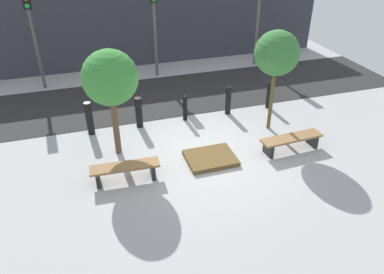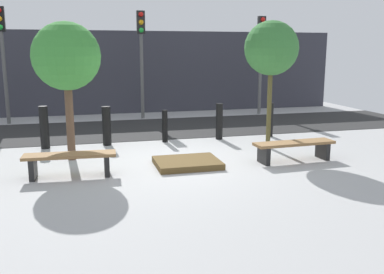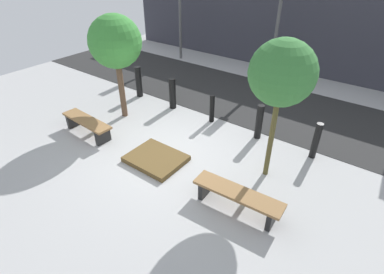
{
  "view_description": "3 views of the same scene",
  "coord_description": "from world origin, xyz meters",
  "px_view_note": "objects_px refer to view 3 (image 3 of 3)",
  "views": [
    {
      "loc": [
        -3.06,
        -8.37,
        5.9
      ],
      "look_at": [
        -0.47,
        -0.12,
        0.7
      ],
      "focal_mm": 35.0,
      "sensor_mm": 36.0,
      "label": 1
    },
    {
      "loc": [
        -2.1,
        -8.85,
        2.41
      ],
      "look_at": [
        0.1,
        -0.36,
        0.62
      ],
      "focal_mm": 40.0,
      "sensor_mm": 36.0,
      "label": 2
    },
    {
      "loc": [
        4.24,
        -4.55,
        4.49
      ],
      "look_at": [
        0.6,
        0.34,
        0.58
      ],
      "focal_mm": 28.0,
      "sensor_mm": 36.0,
      "label": 3
    }
  ],
  "objects_px": {
    "tree_behind_left_bench": "(115,42)",
    "tree_behind_right_bench": "(282,74)",
    "planter_bed": "(156,159)",
    "bollard_center": "(212,108)",
    "bench_right": "(237,196)",
    "bollard_far_left": "(139,82)",
    "traffic_light_mid_west": "(279,10)",
    "bollard_far_right": "(316,141)",
    "bollard_left": "(172,93)",
    "bench_left": "(87,124)",
    "bollard_right": "(259,122)"
  },
  "relations": [
    {
      "from": "tree_behind_left_bench",
      "to": "tree_behind_right_bench",
      "type": "height_order",
      "value": "tree_behind_right_bench"
    },
    {
      "from": "planter_bed",
      "to": "bollard_center",
      "type": "bearing_deg",
      "value": 90.0
    },
    {
      "from": "bench_right",
      "to": "tree_behind_left_bench",
      "type": "xyz_separation_m",
      "value": [
        -4.75,
        1.36,
        1.94
      ]
    },
    {
      "from": "planter_bed",
      "to": "bollard_far_left",
      "type": "distance_m",
      "value": 3.94
    },
    {
      "from": "planter_bed",
      "to": "tree_behind_right_bench",
      "type": "xyz_separation_m",
      "value": [
        2.37,
        1.16,
        2.37
      ]
    },
    {
      "from": "tree_behind_left_bench",
      "to": "bollard_center",
      "type": "bearing_deg",
      "value": 28.9
    },
    {
      "from": "bollard_center",
      "to": "traffic_light_mid_west",
      "type": "relative_size",
      "value": 0.23
    },
    {
      "from": "bollard_far_left",
      "to": "bollard_far_right",
      "type": "relative_size",
      "value": 1.11
    },
    {
      "from": "planter_bed",
      "to": "bollard_left",
      "type": "distance_m",
      "value": 2.93
    },
    {
      "from": "bollard_far_right",
      "to": "bench_left",
      "type": "bearing_deg",
      "value": -153.7
    },
    {
      "from": "bollard_right",
      "to": "planter_bed",
      "type": "bearing_deg",
      "value": -121.52
    },
    {
      "from": "bench_left",
      "to": "bollard_far_left",
      "type": "xyz_separation_m",
      "value": [
        -0.66,
        2.67,
        0.2
      ]
    },
    {
      "from": "bollard_far_left",
      "to": "bench_left",
      "type": "bearing_deg",
      "value": -76.19
    },
    {
      "from": "bench_left",
      "to": "bollard_far_left",
      "type": "height_order",
      "value": "bollard_far_left"
    },
    {
      "from": "tree_behind_left_bench",
      "to": "bollard_far_right",
      "type": "relative_size",
      "value": 3.14
    },
    {
      "from": "bench_right",
      "to": "tree_behind_left_bench",
      "type": "height_order",
      "value": "tree_behind_left_bench"
    },
    {
      "from": "bench_right",
      "to": "bollard_right",
      "type": "relative_size",
      "value": 1.88
    },
    {
      "from": "bollard_left",
      "to": "bollard_far_left",
      "type": "bearing_deg",
      "value": 180.0
    },
    {
      "from": "bench_left",
      "to": "tree_behind_right_bench",
      "type": "relative_size",
      "value": 0.57
    },
    {
      "from": "bench_right",
      "to": "bench_left",
      "type": "bearing_deg",
      "value": 176.94
    },
    {
      "from": "planter_bed",
      "to": "traffic_light_mid_west",
      "type": "bearing_deg",
      "value": 90.0
    },
    {
      "from": "bollard_far_left",
      "to": "bollard_left",
      "type": "height_order",
      "value": "bollard_far_left"
    },
    {
      "from": "bench_left",
      "to": "bollard_far_left",
      "type": "distance_m",
      "value": 2.76
    },
    {
      "from": "tree_behind_right_bench",
      "to": "bollard_center",
      "type": "distance_m",
      "value": 3.37
    },
    {
      "from": "bollard_right",
      "to": "traffic_light_mid_west",
      "type": "distance_m",
      "value": 4.88
    },
    {
      "from": "bollard_left",
      "to": "bollard_right",
      "type": "distance_m",
      "value": 3.03
    },
    {
      "from": "planter_bed",
      "to": "bollard_far_right",
      "type": "distance_m",
      "value": 3.93
    },
    {
      "from": "bench_left",
      "to": "bollard_center",
      "type": "bearing_deg",
      "value": 51.43
    },
    {
      "from": "bench_right",
      "to": "bollard_far_right",
      "type": "height_order",
      "value": "bollard_far_right"
    },
    {
      "from": "bollard_right",
      "to": "tree_behind_right_bench",
      "type": "bearing_deg",
      "value": -56.76
    },
    {
      "from": "bollard_far_left",
      "to": "bollard_center",
      "type": "bearing_deg",
      "value": 0.0
    },
    {
      "from": "bench_left",
      "to": "tree_behind_left_bench",
      "type": "bearing_deg",
      "value": 93.06
    },
    {
      "from": "traffic_light_mid_west",
      "to": "bollard_right",
      "type": "bearing_deg",
      "value": -69.91
    },
    {
      "from": "bollard_far_right",
      "to": "traffic_light_mid_west",
      "type": "xyz_separation_m",
      "value": [
        -3.03,
        4.14,
        2.09
      ]
    },
    {
      "from": "bollard_far_left",
      "to": "tree_behind_left_bench",
      "type": "bearing_deg",
      "value": -63.39
    },
    {
      "from": "bench_left",
      "to": "bollard_far_right",
      "type": "relative_size",
      "value": 1.84
    },
    {
      "from": "bench_left",
      "to": "bench_right",
      "type": "relative_size",
      "value": 0.95
    },
    {
      "from": "bench_left",
      "to": "tree_behind_right_bench",
      "type": "xyz_separation_m",
      "value": [
        4.75,
        1.36,
        2.11
      ]
    },
    {
      "from": "planter_bed",
      "to": "bollard_right",
      "type": "relative_size",
      "value": 1.36
    },
    {
      "from": "bench_right",
      "to": "tree_behind_right_bench",
      "type": "relative_size",
      "value": 0.6
    },
    {
      "from": "tree_behind_left_bench",
      "to": "bollard_left",
      "type": "xyz_separation_m",
      "value": [
        0.86,
        1.31,
        -1.76
      ]
    },
    {
      "from": "bollard_far_right",
      "to": "tree_behind_left_bench",
      "type": "bearing_deg",
      "value": -166.37
    },
    {
      "from": "bollard_center",
      "to": "bollard_far_right",
      "type": "relative_size",
      "value": 0.89
    },
    {
      "from": "bench_left",
      "to": "traffic_light_mid_west",
      "type": "xyz_separation_m",
      "value": [
        2.37,
        6.82,
        2.24
      ]
    },
    {
      "from": "tree_behind_right_bench",
      "to": "bollard_center",
      "type": "height_order",
      "value": "tree_behind_right_bench"
    },
    {
      "from": "bench_left",
      "to": "tree_behind_left_bench",
      "type": "height_order",
      "value": "tree_behind_left_bench"
    },
    {
      "from": "bench_right",
      "to": "traffic_light_mid_west",
      "type": "bearing_deg",
      "value": 106.14
    },
    {
      "from": "bench_right",
      "to": "tree_behind_right_bench",
      "type": "xyz_separation_m",
      "value": [
        0.0,
        1.36,
        2.12
      ]
    },
    {
      "from": "bollard_center",
      "to": "bollard_far_right",
      "type": "xyz_separation_m",
      "value": [
        3.03,
        0.0,
        0.05
      ]
    },
    {
      "from": "bollard_left",
      "to": "bollard_center",
      "type": "distance_m",
      "value": 1.52
    }
  ]
}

